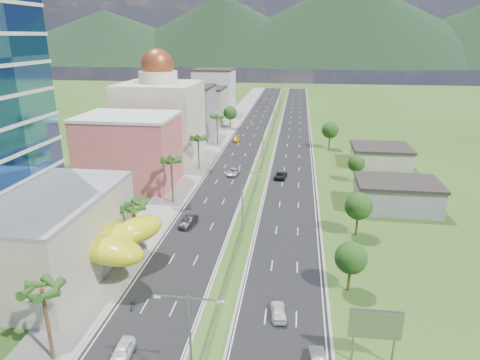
% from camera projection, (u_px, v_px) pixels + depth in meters
% --- Properties ---
extents(ground, '(500.00, 500.00, 0.00)m').
position_uv_depth(ground, '(233.00, 263.00, 62.88)').
color(ground, '#2D5119').
rests_on(ground, ground).
extents(road_left, '(11.00, 260.00, 0.04)m').
position_uv_depth(road_left, '(251.00, 132.00, 148.28)').
color(road_left, black).
rests_on(road_left, ground).
extents(road_right, '(11.00, 260.00, 0.04)m').
position_uv_depth(road_right, '(294.00, 133.00, 146.37)').
color(road_right, black).
rests_on(road_right, ground).
extents(sidewalk_left, '(7.00, 260.00, 0.12)m').
position_uv_depth(sidewalk_left, '(224.00, 131.00, 149.48)').
color(sidewalk_left, gray).
rests_on(sidewalk_left, ground).
extents(median_guardrail, '(0.10, 216.06, 0.76)m').
position_uv_depth(median_guardrail, '(269.00, 143.00, 130.23)').
color(median_guardrail, gray).
rests_on(median_guardrail, ground).
extents(streetlight_median_a, '(6.04, 0.25, 11.00)m').
position_uv_depth(streetlight_median_a, '(190.00, 338.00, 37.25)').
color(streetlight_median_a, gray).
rests_on(streetlight_median_a, ground).
extents(streetlight_median_b, '(6.04, 0.25, 11.00)m').
position_uv_depth(streetlight_median_b, '(242.00, 196.00, 70.10)').
color(streetlight_median_b, gray).
rests_on(streetlight_median_b, ground).
extents(streetlight_median_c, '(6.04, 0.25, 11.00)m').
position_uv_depth(streetlight_median_c, '(263.00, 140.00, 107.63)').
color(streetlight_median_c, gray).
rests_on(streetlight_median_c, ground).
extents(streetlight_median_d, '(6.04, 0.25, 11.00)m').
position_uv_depth(streetlight_median_d, '(274.00, 111.00, 149.86)').
color(streetlight_median_d, gray).
rests_on(streetlight_median_d, ground).
extents(streetlight_median_e, '(6.04, 0.25, 11.00)m').
position_uv_depth(streetlight_median_e, '(280.00, 94.00, 192.09)').
color(streetlight_median_e, gray).
rests_on(streetlight_median_e, ground).
extents(mall_podium, '(30.00, 24.00, 11.00)m').
position_uv_depth(mall_podium, '(0.00, 234.00, 59.57)').
color(mall_podium, '#BCB49A').
rests_on(mall_podium, ground).
extents(lime_canopy, '(18.00, 15.00, 7.40)m').
position_uv_depth(lime_canopy, '(89.00, 236.00, 60.07)').
color(lime_canopy, '#C5CA13').
rests_on(lime_canopy, ground).
extents(pink_shophouse, '(20.00, 15.00, 15.00)m').
position_uv_depth(pink_shophouse, '(129.00, 152.00, 94.07)').
color(pink_shophouse, '#CD5459').
rests_on(pink_shophouse, ground).
extents(domed_building, '(20.00, 20.00, 28.70)m').
position_uv_depth(domed_building, '(161.00, 116.00, 114.42)').
color(domed_building, beige).
rests_on(domed_building, ground).
extents(midrise_grey, '(16.00, 15.00, 16.00)m').
position_uv_depth(midrise_grey, '(188.00, 112.00, 138.83)').
color(midrise_grey, slate).
rests_on(midrise_grey, ground).
extents(midrise_beige, '(16.00, 15.00, 13.00)m').
position_uv_depth(midrise_beige, '(203.00, 106.00, 159.95)').
color(midrise_beige, '#BCB49A').
rests_on(midrise_beige, ground).
extents(midrise_white, '(16.00, 15.00, 18.00)m').
position_uv_depth(midrise_white, '(214.00, 92.00, 180.73)').
color(midrise_white, silver).
rests_on(midrise_white, ground).
extents(billboard, '(5.20, 0.35, 6.20)m').
position_uv_depth(billboard, '(375.00, 326.00, 42.40)').
color(billboard, gray).
rests_on(billboard, ground).
extents(shed_near, '(15.00, 10.00, 5.00)m').
position_uv_depth(shed_near, '(397.00, 196.00, 81.96)').
color(shed_near, slate).
rests_on(shed_near, ground).
extents(shed_far, '(14.00, 12.00, 4.40)m').
position_uv_depth(shed_far, '(380.00, 156.00, 109.95)').
color(shed_far, '#BCB49A').
rests_on(shed_far, ground).
extents(palm_tree_a, '(3.60, 3.60, 9.10)m').
position_uv_depth(palm_tree_a, '(42.00, 292.00, 41.64)').
color(palm_tree_a, '#47301C').
rests_on(palm_tree_a, ground).
extents(palm_tree_b, '(3.60, 3.60, 8.10)m').
position_uv_depth(palm_tree_b, '(134.00, 208.00, 64.47)').
color(palm_tree_b, '#47301C').
rests_on(palm_tree_b, ground).
extents(palm_tree_c, '(3.60, 3.60, 9.60)m').
position_uv_depth(palm_tree_c, '(171.00, 162.00, 82.77)').
color(palm_tree_c, '#47301C').
rests_on(palm_tree_c, ground).
extents(palm_tree_d, '(3.60, 3.60, 8.60)m').
position_uv_depth(palm_tree_d, '(198.00, 140.00, 104.66)').
color(palm_tree_d, '#47301C').
rests_on(palm_tree_d, ground).
extents(palm_tree_e, '(3.60, 3.60, 9.40)m').
position_uv_depth(palm_tree_e, '(217.00, 118.00, 127.88)').
color(palm_tree_e, '#47301C').
rests_on(palm_tree_e, ground).
extents(leafy_tree_lfar, '(4.90, 4.90, 8.05)m').
position_uv_depth(leafy_tree_lfar, '(230.00, 113.00, 152.21)').
color(leafy_tree_lfar, '#47301C').
rests_on(leafy_tree_lfar, ground).
extents(leafy_tree_ra, '(4.20, 4.20, 6.90)m').
position_uv_depth(leafy_tree_ra, '(351.00, 258.00, 54.61)').
color(leafy_tree_ra, '#47301C').
rests_on(leafy_tree_ra, ground).
extents(leafy_tree_rb, '(4.55, 4.55, 7.47)m').
position_uv_depth(leafy_tree_rb, '(359.00, 206.00, 70.05)').
color(leafy_tree_rb, '#47301C').
rests_on(leafy_tree_rb, ground).
extents(leafy_tree_rc, '(3.85, 3.85, 6.33)m').
position_uv_depth(leafy_tree_rc, '(356.00, 164.00, 96.20)').
color(leafy_tree_rc, '#47301C').
rests_on(leafy_tree_rc, ground).
extents(leafy_tree_rd, '(4.90, 4.90, 8.05)m').
position_uv_depth(leafy_tree_rd, '(330.00, 130.00, 124.48)').
color(leafy_tree_rd, '#47301C').
rests_on(leafy_tree_rd, ground).
extents(mountain_ridge, '(860.00, 140.00, 90.00)m').
position_uv_depth(mountain_ridge, '(346.00, 65.00, 477.49)').
color(mountain_ridge, black).
rests_on(mountain_ridge, ground).
extents(car_white_near_left, '(1.99, 4.55, 1.52)m').
position_uv_depth(car_white_near_left, '(122.00, 352.00, 44.04)').
color(car_white_near_left, white).
rests_on(car_white_near_left, road_left).
extents(car_dark_left, '(2.50, 5.19, 1.64)m').
position_uv_depth(car_dark_left, '(188.00, 221.00, 74.85)').
color(car_dark_left, black).
rests_on(car_dark_left, road_left).
extents(car_silver_mid_left, '(3.10, 5.50, 1.45)m').
position_uv_depth(car_silver_mid_left, '(233.00, 172.00, 102.34)').
color(car_silver_mid_left, '#B8BAC0').
rests_on(car_silver_mid_left, road_left).
extents(car_yellow_far_left, '(2.32, 5.01, 1.42)m').
position_uv_depth(car_yellow_far_left, '(236.00, 139.00, 134.73)').
color(car_yellow_far_left, '#C78F17').
rests_on(car_yellow_far_left, road_left).
extents(car_white_near_right, '(2.25, 4.44, 1.45)m').
position_uv_depth(car_white_near_right, '(278.00, 311.00, 50.68)').
color(car_white_near_right, white).
rests_on(car_white_near_right, road_right).
extents(car_silver_right, '(1.94, 4.50, 1.44)m').
position_uv_depth(car_silver_right, '(318.00, 360.00, 43.01)').
color(car_silver_right, '#93969A').
rests_on(car_silver_right, road_right).
extents(car_dark_far_right, '(3.17, 5.68, 1.50)m').
position_uv_depth(car_dark_far_right, '(281.00, 175.00, 99.93)').
color(car_dark_far_right, black).
rests_on(car_dark_far_right, road_right).
extents(motorcycle, '(0.76, 2.08, 1.30)m').
position_uv_depth(motorcycle, '(133.00, 303.00, 52.35)').
color(motorcycle, black).
rests_on(motorcycle, road_left).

